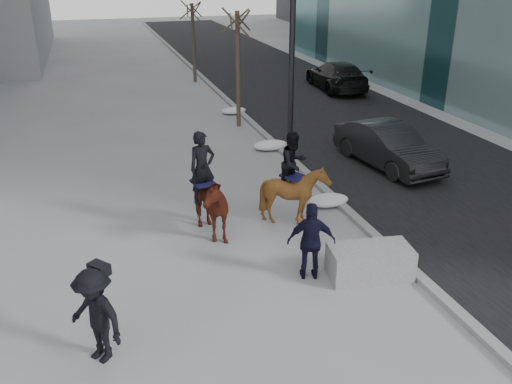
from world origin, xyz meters
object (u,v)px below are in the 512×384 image
object	(u,v)px
planter	(370,262)
mounted_right	(294,188)
car_near	(388,146)
mounted_left	(205,198)

from	to	relation	value
planter	mounted_right	bearing A→B (deg)	101.70
car_near	mounted_right	distance (m)	5.43
car_near	mounted_left	world-z (taller)	mounted_left
mounted_left	mounted_right	world-z (taller)	mounted_left
planter	mounted_right	xyz separation A→B (m)	(-0.62, 3.00, 0.62)
mounted_left	mounted_right	xyz separation A→B (m)	(2.36, 0.02, -0.01)
mounted_left	mounted_right	distance (m)	2.36
mounted_left	planter	bearing A→B (deg)	-45.00
planter	car_near	world-z (taller)	car_near
planter	mounted_left	bearing A→B (deg)	135.00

